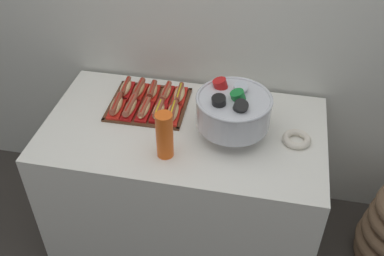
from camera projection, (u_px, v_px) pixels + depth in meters
The scene contains 16 objects.
ground_plane at pixel (185, 227), 2.78m from camera, with size 10.00×10.00×0.00m, color #38332D.
buffet_table at pixel (184, 180), 2.51m from camera, with size 1.41×0.79×0.80m.
serving_tray at pixel (149, 105), 2.41m from camera, with size 0.41×0.37×0.01m.
hot_dog_0 at pixel (116, 106), 2.35m from camera, with size 0.08×0.19×0.06m.
hot_dog_1 at pixel (130, 107), 2.34m from camera, with size 0.06×0.18×0.06m.
hot_dog_2 at pixel (144, 109), 2.33m from camera, with size 0.06×0.17×0.06m.
hot_dog_3 at pixel (158, 111), 2.32m from camera, with size 0.07×0.15×0.06m.
hot_dog_4 at pixel (173, 113), 2.31m from camera, with size 0.08×0.18×0.06m.
hot_dog_5 at pixel (126, 88), 2.47m from camera, with size 0.07×0.17×0.06m.
hot_dog_6 at pixel (139, 90), 2.46m from camera, with size 0.07×0.17×0.06m.
hot_dog_7 at pixel (152, 91), 2.45m from camera, with size 0.07×0.16×0.06m.
hot_dog_8 at pixel (166, 93), 2.44m from camera, with size 0.06×0.17×0.06m.
hot_dog_9 at pixel (179, 94), 2.43m from camera, with size 0.08×0.17×0.06m.
punch_bowl at pixel (233, 110), 2.13m from camera, with size 0.36×0.36×0.27m.
cup_stack at pixel (165, 135), 2.04m from camera, with size 0.08×0.08×0.23m.
donut at pixel (297, 140), 2.17m from camera, with size 0.14×0.14×0.03m.
Camera 1 is at (0.39, -1.71, 2.24)m, focal length 42.32 mm.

